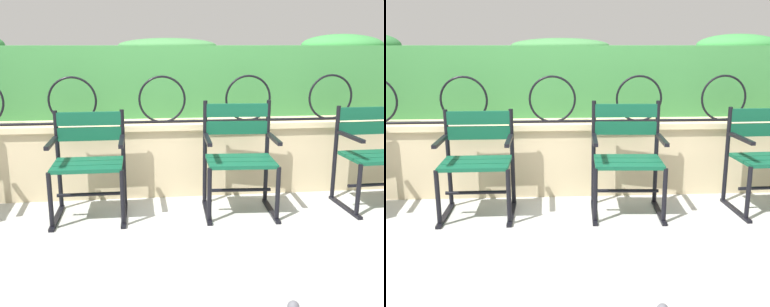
% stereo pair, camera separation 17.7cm
% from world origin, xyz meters
% --- Properties ---
extents(ground_plane, '(60.00, 60.00, 0.00)m').
position_xyz_m(ground_plane, '(0.00, 0.00, 0.00)').
color(ground_plane, '#ADADA8').
extents(stone_wall, '(6.42, 0.41, 0.67)m').
position_xyz_m(stone_wall, '(0.00, 0.89, 0.34)').
color(stone_wall, '#C6B289').
rests_on(stone_wall, ground).
extents(iron_arch_fence, '(5.90, 0.02, 0.42)m').
position_xyz_m(iron_arch_fence, '(-0.16, 0.81, 0.85)').
color(iron_arch_fence, black).
rests_on(iron_arch_fence, stone_wall).
extents(hedge_row, '(6.29, 0.64, 0.80)m').
position_xyz_m(hedge_row, '(-0.02, 1.38, 1.04)').
color(hedge_row, '#387A3D').
rests_on(hedge_row, stone_wall).
extents(park_chair_centre_left, '(0.57, 0.52, 0.83)m').
position_xyz_m(park_chair_centre_left, '(-0.80, 0.37, 0.46)').
color(park_chair_centre_left, '#0F4C33').
rests_on(park_chair_centre_left, ground).
extents(park_chair_centre_right, '(0.60, 0.55, 0.90)m').
position_xyz_m(park_chair_centre_right, '(0.41, 0.34, 0.47)').
color(park_chair_centre_right, '#0F4C33').
rests_on(park_chair_centre_right, ground).
extents(park_chair_rightmost, '(0.65, 0.55, 0.84)m').
position_xyz_m(park_chair_rightmost, '(1.61, 0.35, 0.46)').
color(park_chair_rightmost, '#0F4C33').
rests_on(park_chair_rightmost, ground).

